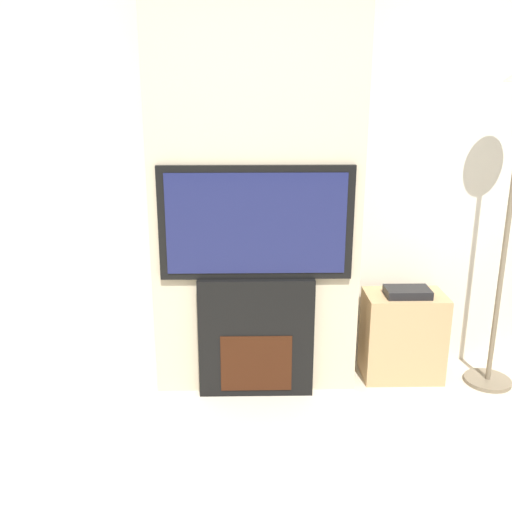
% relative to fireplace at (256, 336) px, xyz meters
% --- Properties ---
extents(wall_back, '(6.00, 0.06, 2.70)m').
position_rel_fireplace_xyz_m(wall_back, '(0.00, 0.42, 0.99)').
color(wall_back, silver).
rests_on(wall_back, ground_plane).
extents(chimney_breast, '(1.19, 0.39, 2.70)m').
position_rel_fireplace_xyz_m(chimney_breast, '(0.00, 0.19, 0.99)').
color(chimney_breast, beige).
rests_on(chimney_breast, ground_plane).
extents(fireplace, '(0.67, 0.15, 0.72)m').
position_rel_fireplace_xyz_m(fireplace, '(0.00, 0.00, 0.00)').
color(fireplace, black).
rests_on(fireplace, ground_plane).
extents(television, '(1.08, 0.07, 0.64)m').
position_rel_fireplace_xyz_m(television, '(0.00, -0.00, 0.69)').
color(television, black).
rests_on(television, fireplace).
extents(media_stand, '(0.49, 0.31, 0.60)m').
position_rel_fireplace_xyz_m(media_stand, '(0.92, 0.17, -0.08)').
color(media_stand, tan).
rests_on(media_stand, ground_plane).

